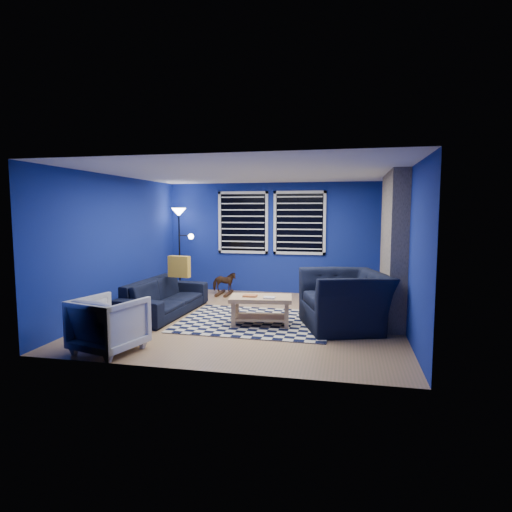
{
  "coord_description": "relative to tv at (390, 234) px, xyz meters",
  "views": [
    {
      "loc": [
        1.61,
        -7.09,
        1.86
      ],
      "look_at": [
        0.02,
        0.3,
        1.07
      ],
      "focal_mm": 30.0,
      "sensor_mm": 36.0,
      "label": 1
    }
  ],
  "objects": [
    {
      "name": "floor",
      "position": [
        -2.45,
        -2.0,
        -1.4
      ],
      "size": [
        5.0,
        5.0,
        0.0
      ],
      "primitive_type": "plane",
      "color": "tan",
      "rests_on": "ground"
    },
    {
      "name": "throw_pillow",
      "position": [
        -3.91,
        -1.65,
        -0.57
      ],
      "size": [
        0.43,
        0.18,
        0.4
      ],
      "primitive_type": "cube",
      "rotation": [
        0.0,
        0.0,
        -0.13
      ],
      "color": "gold",
      "rests_on": "sofa"
    },
    {
      "name": "armchair_bent",
      "position": [
        -3.91,
        -4.08,
        -1.03
      ],
      "size": [
        0.97,
        0.98,
        0.74
      ],
      "primitive_type": "imported",
      "rotation": [
        0.0,
        0.0,
        2.88
      ],
      "color": "gray",
      "rests_on": "floor"
    },
    {
      "name": "cabinet",
      "position": [
        -1.1,
        -0.01,
        -1.14
      ],
      "size": [
        0.66,
        0.49,
        0.59
      ],
      "rotation": [
        0.0,
        0.0,
        -0.15
      ],
      "color": "tan",
      "rests_on": "floor"
    },
    {
      "name": "wall_left",
      "position": [
        -4.95,
        -2.0,
        -0.15
      ],
      "size": [
        0.0,
        5.0,
        5.0
      ],
      "primitive_type": "plane",
      "rotation": [
        1.57,
        0.0,
        1.57
      ],
      "color": "navy",
      "rests_on": "floor"
    },
    {
      "name": "sofa",
      "position": [
        -4.06,
        -1.99,
        -1.09
      ],
      "size": [
        2.19,
        0.94,
        0.63
      ],
      "primitive_type": "imported",
      "rotation": [
        0.0,
        0.0,
        1.52
      ],
      "color": "black",
      "rests_on": "floor"
    },
    {
      "name": "window_left",
      "position": [
        -3.2,
        0.46,
        0.2
      ],
      "size": [
        1.17,
        0.06,
        1.42
      ],
      "color": "black",
      "rests_on": "wall_back"
    },
    {
      "name": "rocking_horse",
      "position": [
        -3.5,
        -0.05,
        -1.11
      ],
      "size": [
        0.34,
        0.56,
        0.44
      ],
      "primitive_type": "imported",
      "rotation": [
        0.0,
        0.0,
        1.77
      ],
      "color": "#412914",
      "rests_on": "floor"
    },
    {
      "name": "tv",
      "position": [
        0.0,
        0.0,
        0.0
      ],
      "size": [
        0.07,
        1.0,
        0.58
      ],
      "color": "black",
      "rests_on": "wall_right"
    },
    {
      "name": "wall_right",
      "position": [
        0.05,
        -2.0,
        -0.15
      ],
      "size": [
        0.0,
        5.0,
        5.0
      ],
      "primitive_type": "plane",
      "rotation": [
        1.57,
        0.0,
        -1.57
      ],
      "color": "navy",
      "rests_on": "floor"
    },
    {
      "name": "rug",
      "position": [
        -2.32,
        -2.19,
        -1.39
      ],
      "size": [
        2.54,
        2.05,
        0.02
      ],
      "primitive_type": "cube",
      "rotation": [
        0.0,
        0.0,
        -0.02
      ],
      "color": "black",
      "rests_on": "floor"
    },
    {
      "name": "coffee_table",
      "position": [
        -2.2,
        -2.38,
        -1.06
      ],
      "size": [
        1.07,
        0.71,
        0.5
      ],
      "rotation": [
        0.0,
        0.0,
        0.14
      ],
      "color": "tan",
      "rests_on": "rug"
    },
    {
      "name": "ceiling",
      "position": [
        -2.45,
        -2.0,
        1.1
      ],
      "size": [
        5.0,
        5.0,
        0.0
      ],
      "primitive_type": "plane",
      "rotation": [
        3.14,
        0.0,
        0.0
      ],
      "color": "white",
      "rests_on": "wall_back"
    },
    {
      "name": "fireplace",
      "position": [
        -0.09,
        -1.5,
        -0.2
      ],
      "size": [
        0.65,
        2.0,
        2.5
      ],
      "color": "gray",
      "rests_on": "floor"
    },
    {
      "name": "floor_lamp",
      "position": [
        -4.57,
        0.06,
        0.18
      ],
      "size": [
        0.52,
        0.32,
        1.93
      ],
      "color": "black",
      "rests_on": "floor"
    },
    {
      "name": "wall_back",
      "position": [
        -2.45,
        0.5,
        -0.15
      ],
      "size": [
        5.0,
        0.0,
        5.0
      ],
      "primitive_type": "plane",
      "rotation": [
        1.57,
        0.0,
        0.0
      ],
      "color": "navy",
      "rests_on": "floor"
    },
    {
      "name": "window_right",
      "position": [
        -1.9,
        0.46,
        0.2
      ],
      "size": [
        1.17,
        0.06,
        1.42
      ],
      "color": "black",
      "rests_on": "wall_back"
    },
    {
      "name": "armchair_big",
      "position": [
        -0.86,
        -2.25,
        -0.95
      ],
      "size": [
        1.69,
        1.58,
        0.9
      ],
      "primitive_type": "imported",
      "rotation": [
        0.0,
        0.0,
        -1.25
      ],
      "color": "black",
      "rests_on": "floor"
    }
  ]
}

